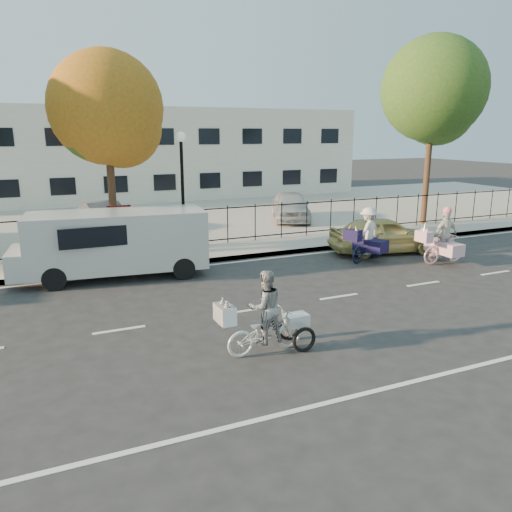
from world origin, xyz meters
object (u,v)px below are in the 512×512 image
unicorn_bike (444,243)px  white_van (115,242)px  lamppost (182,170)px  bull_bike (367,240)px  zebra_trike (265,321)px  pedestrian (32,247)px  lot_car_d (291,206)px  gold_sedan (384,235)px  lot_car_c (104,218)px

unicorn_bike → white_van: (-10.66, 2.86, 0.41)m
lamppost → bull_bike: (5.60, -3.76, -2.35)m
zebra_trike → pedestrian: bearing=27.3°
zebra_trike → lot_car_d: (7.55, 13.32, 0.19)m
unicorn_bike → pedestrian: size_ratio=1.19×
white_van → lot_car_d: size_ratio=1.42×
gold_sedan → lot_car_c: 11.87m
unicorn_bike → lot_car_d: 9.31m
lamppost → white_van: lamppost is taller
pedestrian → lot_car_d: bearing=174.8°
unicorn_bike → lamppost: bearing=56.4°
bull_bike → white_van: (-8.47, 1.46, 0.38)m
lamppost → gold_sedan: bearing=-23.5°
bull_bike → pedestrian: 11.12m
bull_bike → lot_car_d: bearing=-29.3°
gold_sedan → lot_car_d: lot_car_d is taller
unicorn_bike → lot_car_d: unicorn_bike is taller
white_van → gold_sedan: white_van is taller
white_van → pedestrian: bearing=163.8°
gold_sedan → pedestrian: size_ratio=2.43×
gold_sedan → pedestrian: bearing=92.7°
lamppost → white_van: (-2.87, -2.30, -1.97)m
white_van → pedestrian: 2.58m
unicorn_bike → gold_sedan: 2.33m
lot_car_d → bull_bike: bearing=-75.7°
bull_bike → pedestrian: (-10.84, 2.46, 0.22)m
zebra_trike → lot_car_c: size_ratio=0.50×
lamppost → unicorn_bike: (7.79, -5.16, -2.37)m
white_van → gold_sedan: (9.78, -0.70, -0.45)m
unicorn_bike → bull_bike: size_ratio=0.94×
pedestrian → lot_car_d: size_ratio=0.40×
bull_bike → gold_sedan: (1.31, 0.76, -0.07)m
bull_bike → white_van: 8.60m
unicorn_bike → pedestrian: unicorn_bike is taller
lamppost → zebra_trike: 9.59m
white_van → lot_car_c: bearing=92.0°
zebra_trike → white_van: (-1.97, 6.93, 0.46)m
zebra_trike → white_van: white_van is taller
zebra_trike → lot_car_c: bearing=4.6°
lamppost → pedestrian: size_ratio=2.58×
lamppost → lot_car_c: (-2.34, 4.43, -2.29)m
lamppost → white_van: 4.17m
bull_bike → pedestrian: size_ratio=1.26×
pedestrian → zebra_trike: bearing=89.1°
lot_car_d → white_van: bearing=-124.2°
unicorn_bike → gold_sedan: unicorn_bike is taller
lot_car_c → zebra_trike: bearing=-91.9°
zebra_trike → gold_sedan: (7.81, 6.23, 0.01)m
unicorn_bike → white_van: 11.04m
bull_bike → lot_car_c: (-7.94, 8.20, 0.06)m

